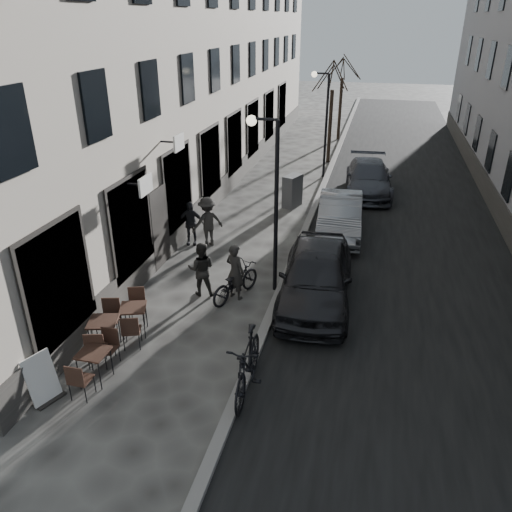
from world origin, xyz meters
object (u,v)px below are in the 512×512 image
at_px(bicycle, 235,282).
at_px(pedestrian_near, 201,269).
at_px(streetlamp_near, 270,188).
at_px(bistro_set_c, 134,317).
at_px(moped, 248,363).
at_px(tree_far, 343,65).
at_px(tree_near, 333,75).
at_px(car_mid, 340,215).
at_px(sign_board, 43,383).
at_px(pedestrian_far, 190,223).
at_px(utility_cabinet, 292,191).
at_px(car_far, 369,178).
at_px(streetlamp_far, 323,114).
at_px(bistro_set_b, 104,332).
at_px(car_near, 316,276).
at_px(pedestrian_mid, 208,222).
at_px(bistro_set_a, 95,363).

distance_m(bicycle, pedestrian_near, 1.05).
distance_m(streetlamp_near, bistro_set_c, 5.00).
bearing_deg(moped, tree_far, 88.73).
bearing_deg(tree_near, car_mid, -81.36).
height_order(sign_board, car_mid, car_mid).
xyz_separation_m(pedestrian_near, pedestrian_far, (-1.59, 3.32, -0.02)).
bearing_deg(bicycle, moped, 133.23).
height_order(utility_cabinet, car_far, car_far).
bearing_deg(pedestrian_near, sign_board, 59.88).
distance_m(tree_far, bistro_set_c, 24.65).
xyz_separation_m(tree_near, bistro_set_c, (-2.91, -18.12, -4.18)).
bearing_deg(tree_near, streetlamp_far, -91.38).
bearing_deg(streetlamp_far, bistro_set_b, -101.44).
distance_m(pedestrian_near, moped, 4.42).
xyz_separation_m(car_near, moped, (-0.91, -4.10, -0.13)).
bearing_deg(streetlamp_near, pedestrian_mid, 137.05).
height_order(bistro_set_b, sign_board, sign_board).
height_order(bistro_set_a, utility_cabinet, utility_cabinet).
bearing_deg(streetlamp_near, utility_cabinet, 94.78).
relative_size(bistro_set_b, car_mid, 0.39).
bearing_deg(bistro_set_a, tree_far, 83.73).
height_order(pedestrian_far, moped, pedestrian_far).
relative_size(tree_far, moped, 2.45).
xyz_separation_m(tree_far, pedestrian_near, (-1.91, -21.77, -3.85)).
height_order(bistro_set_c, pedestrian_far, pedestrian_far).
xyz_separation_m(streetlamp_far, car_near, (1.43, -12.41, -2.33)).
xyz_separation_m(streetlamp_near, pedestrian_mid, (-2.81, 2.61, -2.27)).
relative_size(bistro_set_a, bistro_set_c, 0.94).
bearing_deg(bistro_set_a, pedestrian_far, 94.47).
height_order(bistro_set_a, moped, moped).
height_order(sign_board, utility_cabinet, utility_cabinet).
relative_size(utility_cabinet, car_far, 0.28).
height_order(bicycle, car_near, car_near).
bearing_deg(bistro_set_c, sign_board, -124.90).
height_order(streetlamp_near, moped, streetlamp_near).
bearing_deg(tree_far, bistro_set_b, -97.53).
height_order(tree_far, bistro_set_b, tree_far).
bearing_deg(car_mid, pedestrian_far, -160.02).
bearing_deg(car_mid, bistro_set_b, -122.84).
height_order(utility_cabinet, car_near, car_near).
height_order(streetlamp_near, pedestrian_near, streetlamp_near).
height_order(bistro_set_b, moped, moped).
bearing_deg(bistro_set_a, tree_near, 81.83).
relative_size(tree_near, sign_board, 5.13).
bearing_deg(car_far, bistro_set_b, -116.80).
height_order(bistro_set_b, pedestrian_near, pedestrian_near).
relative_size(tree_near, car_near, 1.17).
bearing_deg(sign_board, streetlamp_near, 79.86).
height_order(bistro_set_a, car_mid, car_mid).
bearing_deg(streetlamp_near, car_mid, 71.07).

